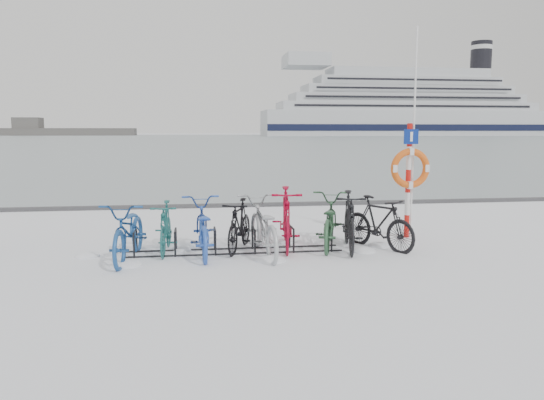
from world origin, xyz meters
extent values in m
plane|color=white|center=(0.00, 0.00, 0.00)|extent=(900.00, 900.00, 0.00)
cube|color=#93A0A6|center=(0.00, 155.00, 0.01)|extent=(400.00, 298.00, 0.02)
cube|color=#3F3F42|center=(0.00, 5.90, 0.05)|extent=(400.00, 0.25, 0.10)
cylinder|color=black|center=(-1.80, -0.22, 0.22)|extent=(0.04, 0.04, 0.44)
cylinder|color=black|center=(-1.80, 0.22, 0.22)|extent=(0.04, 0.04, 0.44)
cylinder|color=black|center=(-1.80, 0.00, 0.44)|extent=(0.04, 0.44, 0.04)
cylinder|color=black|center=(-1.08, -0.22, 0.22)|extent=(0.04, 0.04, 0.44)
cylinder|color=black|center=(-1.08, 0.22, 0.22)|extent=(0.04, 0.04, 0.44)
cylinder|color=black|center=(-1.08, 0.00, 0.44)|extent=(0.04, 0.44, 0.04)
cylinder|color=black|center=(-0.36, -0.22, 0.22)|extent=(0.04, 0.04, 0.44)
cylinder|color=black|center=(-0.36, 0.22, 0.22)|extent=(0.04, 0.04, 0.44)
cylinder|color=black|center=(-0.36, 0.00, 0.44)|extent=(0.04, 0.44, 0.04)
cylinder|color=black|center=(0.36, -0.22, 0.22)|extent=(0.04, 0.04, 0.44)
cylinder|color=black|center=(0.36, 0.22, 0.22)|extent=(0.04, 0.04, 0.44)
cylinder|color=black|center=(0.36, 0.00, 0.44)|extent=(0.04, 0.44, 0.04)
cylinder|color=black|center=(1.08, -0.22, 0.22)|extent=(0.04, 0.04, 0.44)
cylinder|color=black|center=(1.08, 0.22, 0.22)|extent=(0.04, 0.04, 0.44)
cylinder|color=black|center=(1.08, 0.00, 0.44)|extent=(0.04, 0.44, 0.04)
cylinder|color=black|center=(1.80, -0.22, 0.22)|extent=(0.04, 0.04, 0.44)
cylinder|color=black|center=(1.80, 0.22, 0.22)|extent=(0.04, 0.04, 0.44)
cylinder|color=black|center=(1.80, 0.00, 0.44)|extent=(0.04, 0.44, 0.04)
cylinder|color=black|center=(0.00, -0.22, 0.02)|extent=(4.00, 0.03, 0.03)
cylinder|color=black|center=(0.00, 0.22, 0.02)|extent=(4.00, 0.03, 0.03)
cylinder|color=red|center=(3.71, 0.87, 0.24)|extent=(0.11, 0.11, 0.48)
cylinder|color=silver|center=(3.71, 0.87, 0.72)|extent=(0.11, 0.11, 0.48)
cylinder|color=red|center=(3.71, 0.87, 1.20)|extent=(0.11, 0.11, 0.48)
cylinder|color=silver|center=(3.71, 0.87, 1.68)|extent=(0.11, 0.11, 0.48)
cylinder|color=red|center=(3.71, 0.87, 2.16)|extent=(0.11, 0.11, 0.48)
torus|color=#E25815|center=(3.71, 0.78, 1.47)|extent=(0.84, 0.14, 0.84)
cube|color=navy|center=(3.71, 0.79, 2.12)|extent=(0.31, 0.03, 0.31)
cylinder|color=silver|center=(3.82, 0.92, 2.18)|extent=(0.04, 0.04, 4.36)
cube|color=silver|center=(90.45, 214.15, 5.37)|extent=(125.28, 23.27, 10.74)
cube|color=black|center=(90.45, 202.47, 3.58)|extent=(125.28, 0.30, 2.68)
cube|color=black|center=(90.45, 225.83, 3.58)|extent=(125.28, 0.30, 2.68)
cube|color=silver|center=(90.45, 214.15, 12.53)|extent=(111.86, 21.48, 3.58)
cube|color=silver|center=(90.45, 214.15, 19.69)|extent=(90.38, 18.79, 3.58)
cube|color=silver|center=(90.45, 214.15, 26.85)|extent=(68.90, 16.11, 3.58)
cube|color=silver|center=(45.71, 214.15, 31.32)|extent=(17.90, 17.90, 5.37)
cylinder|color=black|center=(124.45, 214.15, 34.90)|extent=(8.95, 8.95, 12.53)
cube|color=black|center=(90.45, 203.23, 16.11)|extent=(98.43, 0.20, 10.74)
cube|color=#484848|center=(-90.00, 260.00, 5.00)|extent=(20.00, 10.00, 6.00)
imported|color=navy|center=(-1.86, -0.29, 0.54)|extent=(0.92, 2.12, 1.08)
imported|color=#1C5C5A|center=(-1.26, 0.22, 0.49)|extent=(0.54, 1.65, 0.98)
imported|color=#2A51B3|center=(-0.59, -0.08, 0.53)|extent=(0.77, 2.05, 1.06)
imported|color=black|center=(0.11, 0.21, 0.50)|extent=(0.97, 1.72, 1.00)
imported|color=#A6AAAE|center=(0.50, -0.25, 0.55)|extent=(0.92, 2.14, 1.09)
imported|color=#A80926|center=(1.02, 0.28, 0.60)|extent=(0.83, 2.06, 1.20)
imported|color=#2B5435|center=(1.86, 0.25, 0.53)|extent=(1.28, 2.14, 1.06)
imported|color=black|center=(2.18, -0.04, 0.57)|extent=(0.91, 1.97, 1.14)
imported|color=black|center=(2.77, -0.04, 0.52)|extent=(1.27, 1.75, 1.04)
ellipsoid|color=white|center=(1.13, 0.77, 0.00)|extent=(0.42, 0.42, 0.15)
ellipsoid|color=white|center=(0.57, 0.63, 0.00)|extent=(0.40, 0.40, 0.14)
ellipsoid|color=white|center=(2.39, -0.28, 0.00)|extent=(0.49, 0.49, 0.17)
ellipsoid|color=white|center=(-2.65, 0.02, 0.00)|extent=(0.45, 0.45, 0.16)
ellipsoid|color=white|center=(0.57, -0.76, 0.00)|extent=(0.54, 0.54, 0.19)
ellipsoid|color=white|center=(-0.96, 0.34, 0.00)|extent=(0.44, 0.44, 0.15)
ellipsoid|color=white|center=(-1.85, -0.74, 0.00)|extent=(0.48, 0.48, 0.17)
ellipsoid|color=white|center=(2.85, 0.12, 0.00)|extent=(0.45, 0.45, 0.16)
camera|label=1|loc=(-0.68, -9.66, 2.24)|focal=35.00mm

